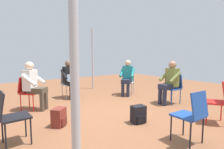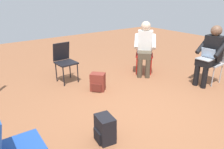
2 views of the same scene
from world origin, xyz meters
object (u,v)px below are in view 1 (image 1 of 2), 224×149
object	(u,v)px
person_in_white	(34,83)
person_with_laptop	(70,77)
chair_southeast	(128,81)
person_in_olive	(170,80)
backpack_near_laptop_user	(138,115)
chair_east	(68,82)
chair_west	(192,113)
chair_north	(10,114)
chair_northeast	(28,90)
backpack_by_empty_chair	(59,118)
chair_south	(174,86)
chair_southwest	(219,99)
person_in_teal	(127,76)

from	to	relation	value
person_in_white	person_with_laptop	bearing A→B (deg)	162.52
chair_southeast	person_in_olive	size ratio (longest dim) A/B	0.69
backpack_near_laptop_user	chair_east	bearing A→B (deg)	5.46
chair_west	chair_north	size ratio (longest dim) A/B	1.00
chair_northeast	person_in_olive	distance (m)	3.85
chair_northeast	backpack_near_laptop_user	bearing A→B (deg)	80.10
chair_east	person_with_laptop	bearing A→B (deg)	90.00
chair_northeast	backpack_by_empty_chair	xyz separation A→B (m)	(-1.53, -0.26, -0.34)
chair_southeast	person_in_olive	world-z (taller)	person_in_olive
person_in_olive	chair_southeast	bearing A→B (deg)	11.55
person_in_white	chair_south	bearing A→B (deg)	108.25
chair_north	person_with_laptop	bearing A→B (deg)	137.67
person_in_white	person_in_olive	bearing A→B (deg)	107.42
chair_north	chair_northeast	xyz separation A→B (m)	(1.83, -0.59, 0.00)
person_with_laptop	backpack_by_empty_chair	world-z (taller)	person_with_laptop
person_in_olive	chair_north	bearing A→B (deg)	98.18
chair_west	chair_southeast	size ratio (longest dim) A/B	1.00
chair_southwest	chair_south	xyz separation A→B (m)	(1.47, -0.59, 0.00)
chair_west	chair_south	world-z (taller)	same
chair_west	person_in_white	size ratio (longest dim) A/B	0.69
backpack_by_empty_chair	person_in_white	bearing A→B (deg)	5.75
person_with_laptop	person_in_teal	world-z (taller)	same
chair_northeast	chair_south	size ratio (longest dim) A/B	1.00
chair_southwest	chair_east	distance (m)	4.33
chair_west	person_in_white	bearing A→B (deg)	117.36
chair_southwest	backpack_by_empty_chair	distance (m)	3.26
chair_northeast	person_with_laptop	distance (m)	1.48
chair_south	chair_east	size ratio (longest dim) A/B	1.00
chair_north	chair_northeast	bearing A→B (deg)	159.35
chair_northeast	person_with_laptop	xyz separation A→B (m)	(0.54, -1.37, 0.20)
chair_east	person_in_teal	xyz separation A→B (m)	(-0.95, -1.79, 0.20)
chair_west	person_with_laptop	xyz separation A→B (m)	(3.98, 0.33, 0.20)
chair_north	chair_east	world-z (taller)	same
chair_east	chair_west	bearing A→B (deg)	92.71
chair_southwest	person_in_olive	xyz separation A→B (m)	(1.49, -0.42, 0.20)
chair_northeast	chair_west	bearing A→B (deg)	71.03
chair_southwest	chair_west	xyz separation A→B (m)	(-0.14, 1.27, 0.00)
chair_north	chair_south	distance (m)	4.15
person_with_laptop	backpack_near_laptop_user	distance (m)	2.93
chair_east	person_in_white	world-z (taller)	person_in_white
chair_southwest	person_with_laptop	distance (m)	4.17
person_in_olive	person_in_white	distance (m)	3.69
chair_east	person_with_laptop	size ratio (longest dim) A/B	0.69
chair_southwest	chair_north	size ratio (longest dim) A/B	1.00
chair_north	person_in_teal	bearing A→B (deg)	110.15
chair_northeast	backpack_near_laptop_user	world-z (taller)	chair_northeast
chair_south	backpack_near_laptop_user	distance (m)	2.00
chair_south	chair_east	distance (m)	3.36
chair_southeast	chair_north	world-z (taller)	same
chair_east	chair_southeast	bearing A→B (deg)	154.15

